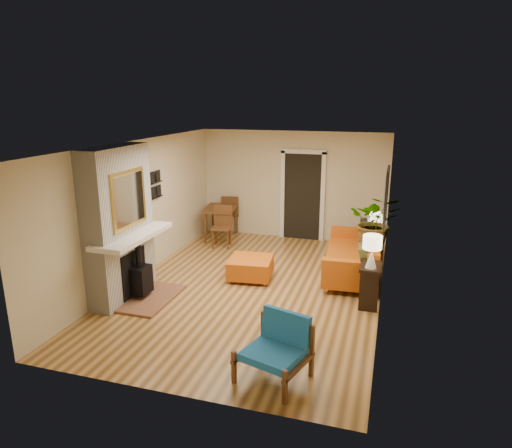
# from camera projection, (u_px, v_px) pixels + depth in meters

# --- Properties ---
(room_shell) EXTENTS (6.50, 6.50, 6.50)m
(room_shell) POSITION_uv_depth(u_px,v_px,m) (313.00, 195.00, 10.26)
(room_shell) COLOR tan
(room_shell) RESTS_ON ground
(fireplace) EXTENTS (1.09, 1.68, 2.60)m
(fireplace) POSITION_uv_depth(u_px,v_px,m) (121.00, 228.00, 7.65)
(fireplace) COLOR white
(fireplace) RESTS_ON ground
(sofa) EXTENTS (1.11, 2.32, 0.89)m
(sofa) POSITION_uv_depth(u_px,v_px,m) (356.00, 255.00, 8.85)
(sofa) COLOR silver
(sofa) RESTS_ON ground
(ottoman) EXTENTS (0.88, 0.88, 0.40)m
(ottoman) POSITION_uv_depth(u_px,v_px,m) (251.00, 267.00, 8.70)
(ottoman) COLOR silver
(ottoman) RESTS_ON ground
(blue_chair) EXTENTS (0.94, 0.93, 0.79)m
(blue_chair) POSITION_uv_depth(u_px,v_px,m) (278.00, 344.00, 5.59)
(blue_chair) COLOR brown
(blue_chair) RESTS_ON ground
(dining_table) EXTENTS (0.96, 1.81, 0.96)m
(dining_table) POSITION_uv_depth(u_px,v_px,m) (224.00, 214.00, 11.07)
(dining_table) COLOR brown
(dining_table) RESTS_ON ground
(console_table) EXTENTS (0.34, 1.85, 0.72)m
(console_table) POSITION_uv_depth(u_px,v_px,m) (373.00, 261.00, 8.03)
(console_table) COLOR black
(console_table) RESTS_ON ground
(lamp_near) EXTENTS (0.30, 0.30, 0.54)m
(lamp_near) POSITION_uv_depth(u_px,v_px,m) (372.00, 248.00, 7.19)
(lamp_near) COLOR white
(lamp_near) RESTS_ON console_table
(lamp_far) EXTENTS (0.30, 0.30, 0.54)m
(lamp_far) POSITION_uv_depth(u_px,v_px,m) (376.00, 224.00, 8.57)
(lamp_far) COLOR white
(lamp_far) RESTS_ON console_table
(houseplant) EXTENTS (0.91, 0.79, 0.98)m
(houseplant) POSITION_uv_depth(u_px,v_px,m) (375.00, 222.00, 8.13)
(houseplant) COLOR #1E5919
(houseplant) RESTS_ON console_table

